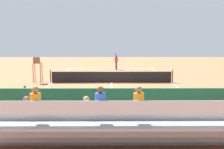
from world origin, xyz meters
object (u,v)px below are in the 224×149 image
Objects in this scene: tennis_net at (112,77)px; bleacher_stand at (113,128)px; tennis_ball_near at (124,72)px; courtside_bench at (158,121)px; tennis_racket at (111,70)px; line_judge at (22,109)px; tennis_ball_far at (110,71)px; equipment_bag at (114,132)px; umpire_chair at (37,67)px; tennis_player at (116,61)px.

bleacher_stand reaches higher than tennis_net.
bleacher_stand is 22.29m from tennis_ball_near.
courtside_bench is 3.19× the size of tennis_racket.
line_judge reaches higher than tennis_ball_near.
tennis_net is 8.22m from tennis_ball_far.
bleacher_stand is at bearing 87.87° from equipment_bag.
tennis_ball_far is (0.12, 1.21, 0.02)m from tennis_racket.
umpire_chair reaches higher than tennis_ball_far.
tennis_player is 1.00× the size of line_judge.
courtside_bench is 21.57m from tennis_ball_far.
umpire_chair reaches higher than tennis_net.
tennis_racket is at bearing -89.84° from equipment_bag.
tennis_net is 156.06× the size of tennis_ball_near.
courtside_bench is (-1.76, 13.27, 0.06)m from tennis_net.
equipment_bag is (1.74, 0.13, -0.38)m from courtside_bench.
bleacher_stand is 4.70× the size of tennis_player.
bleacher_stand is 4.23× the size of umpire_chair.
equipment_bag is at bearing 90.47° from tennis_ball_far.
tennis_net is at bearing 86.53° from tennis_player.
umpire_chair is at bearing 53.40° from tennis_ball_far.
umpire_chair is 11.25m from tennis_racket.
tennis_player is 1.98m from tennis_ball_far.
tennis_racket is at bearing -85.45° from courtside_bench.
umpire_chair is 1.19× the size of courtside_bench.
equipment_bag reaches higher than tennis_ball_near.
tennis_player is at bearing -125.08° from umpire_chair.
umpire_chair is at bearing 54.92° from tennis_player.
tennis_net is at bearing 179.25° from umpire_chair.
tennis_player reaches higher than tennis_net.
tennis_net is at bearing 78.62° from tennis_ball_near.
tennis_ball_near is at bearing -138.21° from umpire_chair.
tennis_net is 4.81× the size of umpire_chair.
tennis_ball_far is 21.62m from line_judge.
tennis_net reaches higher than courtside_bench.
tennis_player is at bearing -91.49° from bleacher_stand.
tennis_player is at bearing -100.45° from line_judge.
tennis_racket is 1.21m from tennis_ball_far.
tennis_net is 5.35× the size of line_judge.
tennis_net is 13.39m from courtside_bench.
courtside_bench reaches higher than equipment_bag.
umpire_chair reaches higher than line_judge.
tennis_player is at bearing -91.43° from equipment_bag.
umpire_chair is 1.11× the size of line_judge.
line_judge is at bearing 80.78° from tennis_ball_far.
bleacher_stand is 2.12m from equipment_bag.
tennis_player is (-0.58, -23.15, 0.84)m from equipment_bag.
tennis_ball_near is (-7.58, -6.77, -1.28)m from umpire_chair.
umpire_chair is at bearing -68.34° from bleacher_stand.
tennis_ball_near reaches higher than tennis_racket.
umpire_chair reaches higher than tennis_player.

